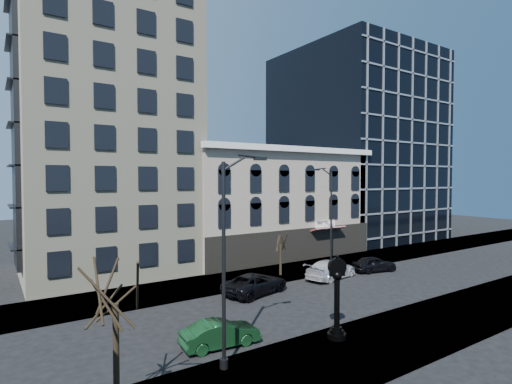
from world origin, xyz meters
TOP-DOWN VIEW (x-y plane):
  - ground at (0.00, 0.00)m, footprint 160.00×160.00m
  - sidewalk_far at (0.00, 8.00)m, footprint 160.00×6.00m
  - sidewalk_near at (0.00, -8.00)m, footprint 160.00×6.00m
  - cream_tower at (-6.11, 18.88)m, footprint 15.90×15.40m
  - victorian_row at (12.00, 15.89)m, footprint 22.60×11.19m
  - glass_office at (32.00, 20.91)m, footprint 20.00×20.15m
  - street_clock at (0.47, -6.41)m, footprint 1.07×1.07m
  - street_lamp_near at (-5.77, -6.11)m, footprint 2.66×0.68m
  - street_lamp_far at (12.20, 6.81)m, footprint 2.64×0.47m
  - bare_tree_near at (-11.91, -7.76)m, footprint 4.22×4.22m
  - bare_tree_far at (6.78, 7.04)m, footprint 2.61×2.61m
  - car_near_b at (-5.36, -3.52)m, footprint 4.43×1.87m
  - car_far_a at (1.70, 3.63)m, footprint 6.29×4.07m
  - car_far_b at (10.04, 3.80)m, footprint 6.12×3.54m
  - car_far_c at (15.39, 3.37)m, footprint 4.71×2.71m

SIDE VIEW (x-z plane):
  - ground at x=0.00m, z-range 0.00..0.00m
  - sidewalk_far at x=0.00m, z-range 0.00..0.12m
  - sidewalk_near at x=0.00m, z-range 0.00..0.12m
  - car_near_b at x=-5.36m, z-range 0.00..1.42m
  - car_far_c at x=15.39m, z-range 0.00..1.51m
  - car_far_a at x=1.70m, z-range 0.00..1.61m
  - car_far_b at x=10.04m, z-range 0.00..1.67m
  - street_clock at x=0.47m, z-range -0.11..4.61m
  - bare_tree_far at x=6.78m, z-range 1.25..5.72m
  - bare_tree_near at x=-11.91m, z-range 1.97..9.22m
  - victorian_row at x=12.00m, z-range -0.25..12.25m
  - street_lamp_far at x=12.20m, z-range 2.72..12.90m
  - street_lamp_near at x=-5.77m, z-range 2.75..13.06m
  - glass_office at x=32.00m, z-range 0.00..28.00m
  - cream_tower at x=-6.11m, z-range -1.93..40.57m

